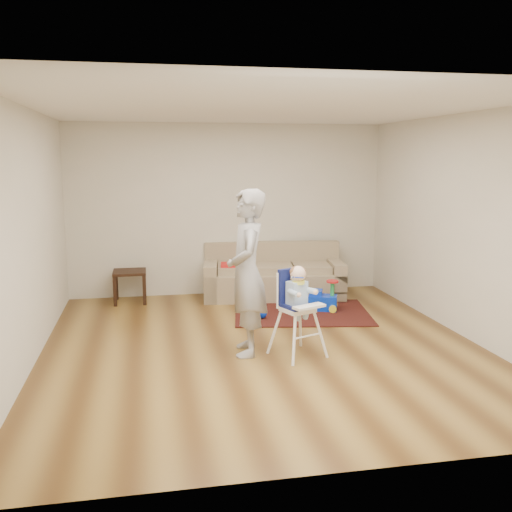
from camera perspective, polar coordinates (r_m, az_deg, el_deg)
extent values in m
plane|color=#503314|center=(6.72, 0.66, -9.01)|extent=(5.50, 5.50, 0.00)
cube|color=beige|center=(9.10, -2.82, 4.65)|extent=(5.00, 0.04, 2.70)
cube|color=beige|center=(6.40, -21.84, 1.77)|extent=(0.04, 5.50, 2.70)
cube|color=beige|center=(7.33, 20.22, 2.81)|extent=(0.04, 5.50, 2.70)
cube|color=white|center=(6.38, 0.70, 14.60)|extent=(5.00, 5.50, 0.04)
cube|color=red|center=(8.73, -1.92, -0.87)|extent=(0.53, 0.38, 0.04)
cube|color=black|center=(8.12, 4.58, -5.65)|extent=(2.07, 1.69, 0.01)
sphere|color=#0934DF|center=(7.77, 0.58, -5.74)|extent=(0.14, 0.14, 0.14)
cylinder|color=#0934DF|center=(6.09, 3.96, -2.16)|extent=(0.06, 0.12, 0.01)
imported|color=#9A9A9D|center=(6.26, -0.91, -1.69)|extent=(0.51, 0.71, 1.84)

